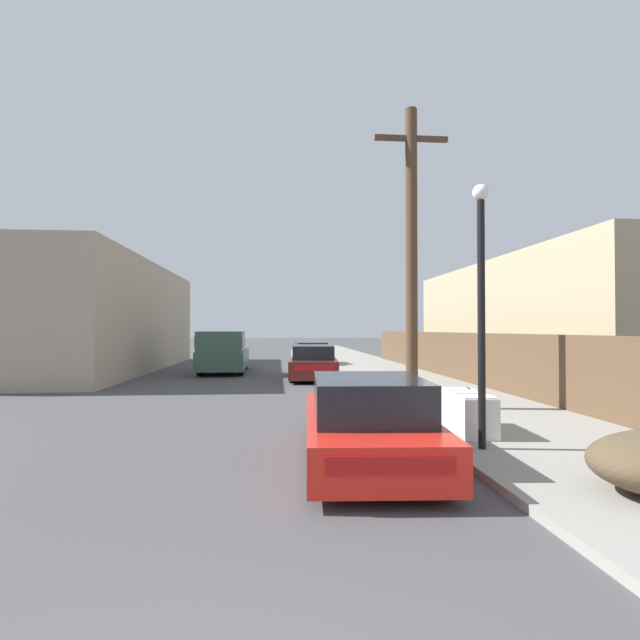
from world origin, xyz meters
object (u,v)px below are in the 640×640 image
discarded_fridge (468,412)px  street_lamp (481,293)px  utility_pole (411,253)px  car_parked_mid (313,363)px  car_parked_far (311,354)px  pickup_truck (223,352)px  parked_sports_car_red (366,422)px

discarded_fridge → street_lamp: size_ratio=0.40×
discarded_fridge → utility_pole: (-0.29, 2.78, 3.38)m
discarded_fridge → car_parked_mid: bearing=105.2°
discarded_fridge → car_parked_far: 18.68m
discarded_fridge → street_lamp: street_lamp is taller
pickup_truck → street_lamp: (5.69, -15.29, 1.64)m
discarded_fridge → car_parked_mid: 11.16m
parked_sports_car_red → pickup_truck: (-3.81, 15.41, 0.36)m
discarded_fridge → pickup_truck: 15.21m
discarded_fridge → car_parked_far: size_ratio=0.38×
street_lamp → parked_sports_car_red: bearing=-176.5°
car_parked_mid → pickup_truck: size_ratio=0.84×
utility_pole → car_parked_mid: bearing=102.3°
parked_sports_car_red → street_lamp: (1.88, 0.11, 2.00)m
parked_sports_car_red → utility_pole: utility_pole is taller
parked_sports_car_red → utility_pole: 5.64m
parked_sports_car_red → pickup_truck: 15.87m
parked_sports_car_red → street_lamp: street_lamp is taller
discarded_fridge → pickup_truck: (-5.97, 13.98, 0.47)m
car_parked_far → pickup_truck: bearing=-135.3°
street_lamp → utility_pole: bearing=90.1°
pickup_truck → street_lamp: street_lamp is taller
parked_sports_car_red → pickup_truck: size_ratio=0.90×
pickup_truck → car_parked_mid: bearing=141.5°
parked_sports_car_red → street_lamp: bearing=6.8°
car_parked_mid → pickup_truck: (-3.90, 3.02, 0.31)m
car_parked_far → street_lamp: 20.06m
parked_sports_car_red → car_parked_mid: size_ratio=1.07×
car_parked_mid → car_parked_far: bearing=90.8°
car_parked_mid → street_lamp: bearing=-77.9°
utility_pole → car_parked_far: bearing=95.0°
pickup_truck → street_lamp: bearing=109.7°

